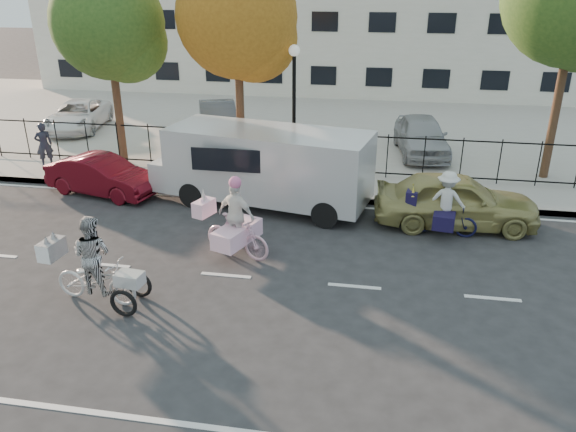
% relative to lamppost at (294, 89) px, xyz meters
% --- Properties ---
extents(ground, '(120.00, 120.00, 0.00)m').
position_rel_lamppost_xyz_m(ground, '(-0.50, -6.80, -3.11)').
color(ground, '#333334').
extents(road_markings, '(60.00, 9.52, 0.01)m').
position_rel_lamppost_xyz_m(road_markings, '(-0.50, -6.80, -3.11)').
color(road_markings, silver).
rests_on(road_markings, ground).
extents(curb, '(60.00, 0.10, 0.15)m').
position_rel_lamppost_xyz_m(curb, '(-0.50, -1.75, -3.04)').
color(curb, '#A8A399').
rests_on(curb, ground).
extents(sidewalk, '(60.00, 2.20, 0.15)m').
position_rel_lamppost_xyz_m(sidewalk, '(-0.50, -0.70, -3.04)').
color(sidewalk, '#A8A399').
rests_on(sidewalk, ground).
extents(parking_lot, '(60.00, 15.60, 0.15)m').
position_rel_lamppost_xyz_m(parking_lot, '(-0.50, 8.20, -3.04)').
color(parking_lot, '#A8A399').
rests_on(parking_lot, ground).
extents(iron_fence, '(58.00, 0.06, 1.50)m').
position_rel_lamppost_xyz_m(iron_fence, '(-0.50, 0.40, -2.21)').
color(iron_fence, black).
rests_on(iron_fence, sidewalk).
extents(building, '(34.00, 10.00, 6.00)m').
position_rel_lamppost_xyz_m(building, '(-0.50, 18.20, -0.11)').
color(building, silver).
rests_on(building, ground).
extents(lamppost, '(0.36, 0.36, 4.33)m').
position_rel_lamppost_xyz_m(lamppost, '(0.00, 0.00, 0.00)').
color(lamppost, black).
rests_on(lamppost, sidewalk).
extents(street_sign, '(0.85, 0.06, 1.80)m').
position_rel_lamppost_xyz_m(street_sign, '(-2.35, 0.00, -1.70)').
color(street_sign, black).
rests_on(street_sign, sidewalk).
extents(zebra_trike, '(2.31, 0.99, 1.98)m').
position_rel_lamppost_xyz_m(zebra_trike, '(-2.91, -8.33, -2.35)').
color(zebra_trike, silver).
rests_on(zebra_trike, ground).
extents(unicorn_bike, '(2.13, 1.54, 2.10)m').
position_rel_lamppost_xyz_m(unicorn_bike, '(-0.51, -5.76, -2.34)').
color(unicorn_bike, '#EBB3C9').
rests_on(unicorn_bike, ground).
extents(bull_bike, '(1.97, 1.37, 1.79)m').
position_rel_lamppost_xyz_m(bull_bike, '(4.66, -3.60, -2.40)').
color(bull_bike, '#0F1135').
rests_on(bull_bike, ground).
extents(white_van, '(6.88, 3.32, 2.32)m').
position_rel_lamppost_xyz_m(white_van, '(-0.50, -2.30, -1.83)').
color(white_van, silver).
rests_on(white_van, ground).
extents(red_sedan, '(3.92, 2.16, 1.22)m').
position_rel_lamppost_xyz_m(red_sedan, '(-5.78, -2.30, -2.50)').
color(red_sedan, '#520913').
rests_on(red_sedan, ground).
extents(gold_sedan, '(4.51, 1.99, 1.51)m').
position_rel_lamppost_xyz_m(gold_sedan, '(5.02, -2.93, -2.36)').
color(gold_sedan, tan).
rests_on(gold_sedan, ground).
extents(pedestrian, '(0.69, 0.65, 1.58)m').
position_rel_lamppost_xyz_m(pedestrian, '(-8.92, -0.40, -2.17)').
color(pedestrian, black).
rests_on(pedestrian, sidewalk).
extents(lot_car_b, '(2.79, 4.69, 1.22)m').
position_rel_lamppost_xyz_m(lot_car_b, '(-10.41, 4.68, -2.35)').
color(lot_car_b, white).
rests_on(lot_car_b, parking_lot).
extents(lot_car_c, '(2.85, 4.50, 1.40)m').
position_rel_lamppost_xyz_m(lot_car_c, '(-4.01, 4.67, -2.26)').
color(lot_car_c, '#474B4F').
rests_on(lot_car_c, parking_lot).
extents(lot_car_d, '(2.23, 4.42, 1.45)m').
position_rel_lamppost_xyz_m(lot_car_d, '(4.35, 3.41, -2.24)').
color(lot_car_d, '#9EA1A6').
rests_on(lot_car_d, parking_lot).
extents(tree_west, '(3.75, 3.75, 6.88)m').
position_rel_lamppost_xyz_m(tree_west, '(-6.24, 0.56, 1.70)').
color(tree_west, '#442D1D').
rests_on(tree_west, ground).
extents(tree_mid, '(3.93, 3.93, 7.20)m').
position_rel_lamppost_xyz_m(tree_mid, '(-1.81, 0.62, 1.93)').
color(tree_mid, '#442D1D').
rests_on(tree_mid, ground).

